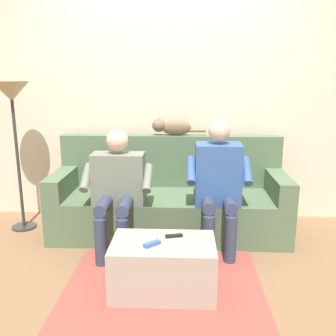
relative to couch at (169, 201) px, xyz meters
The scene contains 12 objects.
ground_plane 0.80m from the couch, 90.00° to the left, with size 8.00×8.00×0.00m, color #846042.
back_wall 1.17m from the couch, 90.00° to the right, with size 4.55×0.06×2.74m, color beige.
couch is the anchor object (origin of this frame).
coffee_table 1.09m from the couch, 90.00° to the left, with size 0.73×0.46×0.38m.
person_left_seated 0.66m from the couch, 141.07° to the left, with size 0.55×0.51×1.15m.
person_right_seated 0.66m from the couch, 42.22° to the left, with size 0.61×0.57×1.07m.
cat_on_backrest 0.75m from the couch, 90.65° to the right, with size 0.54×0.13×0.17m.
remote_black 1.00m from the couch, 94.19° to the left, with size 0.13×0.03×0.02m, color black.
remote_white 0.98m from the couch, 83.07° to the left, with size 0.14×0.04×0.02m, color white.
remote_blue 1.15m from the couch, 86.32° to the left, with size 0.13×0.04×0.02m, color #3860B7.
floor_rug 1.01m from the couch, 90.00° to the left, with size 1.45×1.64×0.01m, color #9E473D.
floor_lamp 1.78m from the couch, ahead, with size 0.34×0.34×1.47m.
Camera 1 is at (-0.14, 3.38, 1.51)m, focal length 40.20 mm.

